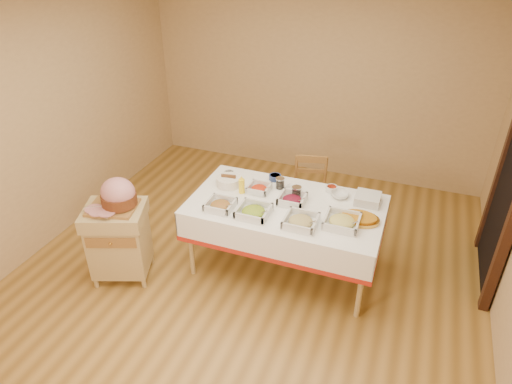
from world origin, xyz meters
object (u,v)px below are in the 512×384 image
dining_chair (309,194)px  preserve_jar_right (296,193)px  preserve_jar_left (280,184)px  dining_table (286,218)px  brass_platter (359,218)px  ham_on_board (117,196)px  bread_basket (229,181)px  mustard_bottle (242,185)px  butcher_cart (119,238)px  plate_stack (368,199)px

dining_chair → preserve_jar_right: preserve_jar_right is taller
preserve_jar_right → preserve_jar_left: bearing=150.4°
dining_table → brass_platter: (0.69, -0.03, 0.18)m
ham_on_board → brass_platter: 2.19m
bread_basket → brass_platter: 1.35m
preserve_jar_right → bread_basket: size_ratio=0.48×
mustard_bottle → dining_table: bearing=-5.3°
butcher_cart → preserve_jar_left: bearing=35.7°
preserve_jar_right → brass_platter: size_ratio=0.33×
mustard_bottle → brass_platter: mustard_bottle is taller
dining_chair → preserve_jar_left: preserve_jar_left is taller
brass_platter → butcher_cart: bearing=-163.2°
dining_chair → ham_on_board: bearing=-135.4°
dining_table → bread_basket: (-0.65, 0.13, 0.21)m
dining_chair → mustard_bottle: mustard_bottle is taller
dining_chair → bread_basket: size_ratio=3.42×
preserve_jar_left → ham_on_board: bearing=-144.4°
preserve_jar_right → brass_platter: bearing=-15.5°
dining_table → dining_chair: dining_chair is taller
bread_basket → mustard_bottle: bearing=-26.6°
dining_chair → brass_platter: size_ratio=2.34×
butcher_cart → dining_table: bearing=25.0°
preserve_jar_right → brass_platter: (0.63, -0.18, -0.03)m
bread_basket → plate_stack: 1.37m
ham_on_board → brass_platter: size_ratio=1.25×
bread_basket → butcher_cart: bearing=-134.8°
preserve_jar_left → preserve_jar_right: size_ratio=0.95×
butcher_cart → brass_platter: size_ratio=2.17×
ham_on_board → mustard_bottle: 1.16m
dining_chair → brass_platter: bearing=-51.3°
dining_table → butcher_cart: (-1.45, -0.68, -0.15)m
plate_stack → brass_platter: bearing=-93.8°
butcher_cart → ham_on_board: ham_on_board is taller
preserve_jar_left → mustard_bottle: mustard_bottle is taller
mustard_bottle → preserve_jar_right: bearing=10.8°
preserve_jar_left → bread_basket: 0.52m
butcher_cart → mustard_bottle: (0.98, 0.72, 0.40)m
brass_platter → mustard_bottle: bearing=176.3°
dining_chair → preserve_jar_right: size_ratio=7.16×
mustard_bottle → bread_basket: (-0.18, 0.09, -0.04)m
ham_on_board → bread_basket: 1.09m
ham_on_board → plate_stack: bearing=23.9°
dining_table → plate_stack: bearing=22.6°
preserve_jar_right → dining_chair: bearing=91.8°
ham_on_board → preserve_jar_left: size_ratio=4.03×
dining_table → plate_stack: plate_stack is taller
ham_on_board → plate_stack: ham_on_board is taller
ham_on_board → preserve_jar_left: 1.55m
dining_table → butcher_cart: bearing=-155.0°
mustard_bottle → dining_chair: bearing=55.6°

